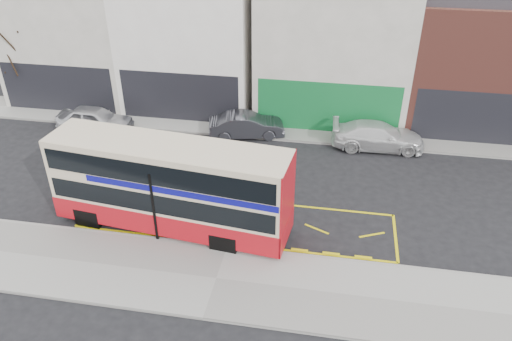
% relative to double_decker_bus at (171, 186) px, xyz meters
% --- Properties ---
extents(ground, '(120.00, 120.00, 0.00)m').
position_rel_double_decker_bus_xyz_m(ground, '(2.64, -0.73, -2.16)').
color(ground, black).
rests_on(ground, ground).
extents(pavement, '(40.00, 4.00, 0.15)m').
position_rel_double_decker_bus_xyz_m(pavement, '(2.64, -3.03, -2.09)').
color(pavement, gray).
rests_on(pavement, ground).
extents(kerb, '(40.00, 0.15, 0.15)m').
position_rel_double_decker_bus_xyz_m(kerb, '(2.64, -1.10, -2.09)').
color(kerb, gray).
rests_on(kerb, ground).
extents(far_pavement, '(50.00, 3.00, 0.15)m').
position_rel_double_decker_bus_xyz_m(far_pavement, '(2.64, 10.27, -2.09)').
color(far_pavement, gray).
rests_on(far_pavement, ground).
extents(road_markings, '(14.00, 3.40, 0.01)m').
position_rel_double_decker_bus_xyz_m(road_markings, '(2.64, 0.87, -2.16)').
color(road_markings, yellow).
rests_on(road_markings, ground).
extents(terrace_far_left, '(8.00, 8.01, 10.80)m').
position_rel_double_decker_bus_xyz_m(terrace_far_left, '(-10.86, 14.26, 2.66)').
color(terrace_far_left, silver).
rests_on(terrace_far_left, ground).
extents(terrace_left, '(8.00, 8.01, 11.80)m').
position_rel_double_decker_bus_xyz_m(terrace_left, '(-2.86, 14.26, 3.16)').
color(terrace_left, white).
rests_on(terrace_left, ground).
extents(terrace_green_shop, '(9.00, 8.01, 11.30)m').
position_rel_double_decker_bus_xyz_m(terrace_green_shop, '(6.14, 14.26, 2.91)').
color(terrace_green_shop, silver).
rests_on(terrace_green_shop, ground).
extents(terrace_right, '(9.00, 8.01, 10.30)m').
position_rel_double_decker_bus_xyz_m(terrace_right, '(15.14, 14.26, 2.41)').
color(terrace_right, brown).
rests_on(terrace_right, ground).
extents(double_decker_bus, '(10.50, 3.50, 4.11)m').
position_rel_double_decker_bus_xyz_m(double_decker_bus, '(0.00, 0.00, 0.00)').
color(double_decker_bus, beige).
rests_on(double_decker_bus, ground).
extents(bus_stop_post, '(0.81, 0.16, 3.24)m').
position_rel_double_decker_bus_xyz_m(bus_stop_post, '(-0.33, -1.11, -0.08)').
color(bus_stop_post, black).
rests_on(bus_stop_post, pavement).
extents(car_silver, '(4.54, 1.86, 1.54)m').
position_rel_double_decker_bus_xyz_m(car_silver, '(-7.53, 8.17, -1.39)').
color(car_silver, silver).
rests_on(car_silver, ground).
extents(car_grey, '(4.64, 2.58, 1.45)m').
position_rel_double_decker_bus_xyz_m(car_grey, '(1.52, 9.06, -1.44)').
color(car_grey, '#45464E').
rests_on(car_grey, ground).
extents(car_white, '(5.23, 2.32, 1.49)m').
position_rel_double_decker_bus_xyz_m(car_white, '(9.08, 8.97, -1.42)').
color(car_white, silver).
rests_on(car_white, ground).
extents(street_tree_left, '(3.11, 3.11, 6.71)m').
position_rel_double_decker_bus_xyz_m(street_tree_left, '(-13.49, 11.05, 2.41)').
color(street_tree_left, black).
rests_on(street_tree_left, ground).
extents(street_tree_right, '(2.26, 2.26, 4.88)m').
position_rel_double_decker_bus_xyz_m(street_tree_right, '(11.75, 11.37, 1.16)').
color(street_tree_right, black).
rests_on(street_tree_right, ground).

